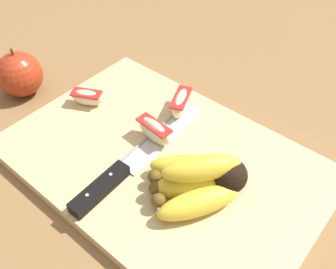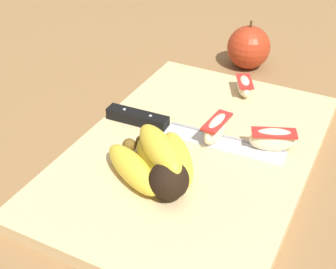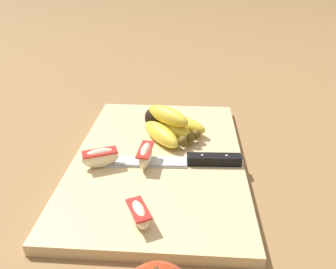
# 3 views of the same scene
# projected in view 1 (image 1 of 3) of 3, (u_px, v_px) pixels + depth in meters

# --- Properties ---
(ground_plane) EXTENTS (6.00, 6.00, 0.00)m
(ground_plane) POSITION_uv_depth(u_px,v_px,m) (162.00, 174.00, 0.57)
(ground_plane) COLOR olive
(cutting_board) EXTENTS (0.48, 0.32, 0.02)m
(cutting_board) POSITION_uv_depth(u_px,v_px,m) (163.00, 162.00, 0.57)
(cutting_board) COLOR #DBBC84
(cutting_board) RESTS_ON ground_plane
(banana_bunch) EXTENTS (0.15, 0.15, 0.07)m
(banana_bunch) POSITION_uv_depth(u_px,v_px,m) (200.00, 180.00, 0.50)
(banana_bunch) COLOR black
(banana_bunch) RESTS_ON cutting_board
(chefs_knife) EXTENTS (0.04, 0.28, 0.02)m
(chefs_knife) POSITION_uv_depth(u_px,v_px,m) (124.00, 168.00, 0.54)
(chefs_knife) COLOR silver
(chefs_knife) RESTS_ON cutting_board
(apple_wedge_near) EXTENTS (0.05, 0.07, 0.04)m
(apple_wedge_near) POSITION_uv_depth(u_px,v_px,m) (181.00, 103.00, 0.63)
(apple_wedge_near) COLOR beige
(apple_wedge_near) RESTS_ON cutting_board
(apple_wedge_middle) EXTENTS (0.07, 0.03, 0.04)m
(apple_wedge_middle) POSITION_uv_depth(u_px,v_px,m) (154.00, 131.00, 0.58)
(apple_wedge_middle) COLOR beige
(apple_wedge_middle) RESTS_ON cutting_board
(apple_wedge_far) EXTENTS (0.06, 0.05, 0.03)m
(apple_wedge_far) POSITION_uv_depth(u_px,v_px,m) (87.00, 97.00, 0.65)
(apple_wedge_far) COLOR beige
(apple_wedge_far) RESTS_ON cutting_board
(whole_apple) EXTENTS (0.08, 0.08, 0.10)m
(whole_apple) POSITION_uv_depth(u_px,v_px,m) (20.00, 74.00, 0.68)
(whole_apple) COLOR #AD3319
(whole_apple) RESTS_ON ground_plane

